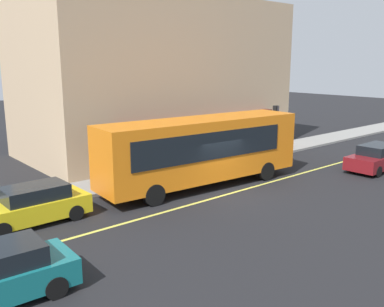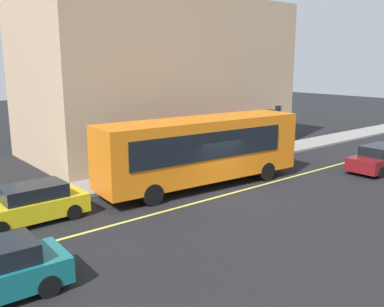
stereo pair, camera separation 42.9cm
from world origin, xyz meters
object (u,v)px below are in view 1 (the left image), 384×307
at_px(traffic_light, 276,118).
at_px(pedestrian_mid_block, 137,157).
at_px(car_maroon, 376,158).
at_px(bus, 202,148).
at_px(car_yellow, 33,205).

bearing_deg(traffic_light, pedestrian_mid_block, 174.53).
xyz_separation_m(car_maroon, pedestrian_mid_block, (-11.57, 7.80, 0.42)).
bearing_deg(bus, car_maroon, -22.72).
height_order(traffic_light, pedestrian_mid_block, traffic_light).
bearing_deg(pedestrian_mid_block, traffic_light, -5.47).
bearing_deg(pedestrian_mid_block, car_yellow, -156.14).
distance_m(traffic_light, pedestrian_mid_block, 10.78).
distance_m(car_yellow, car_maroon, 19.07).
height_order(traffic_light, car_yellow, traffic_light).
xyz_separation_m(bus, traffic_light, (9.08, 2.59, 0.55)).
bearing_deg(bus, traffic_light, 15.90).
bearing_deg(car_yellow, car_maroon, -14.40).
distance_m(car_yellow, pedestrian_mid_block, 7.56).
relative_size(traffic_light, car_maroon, 0.74).
distance_m(bus, traffic_light, 9.46).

